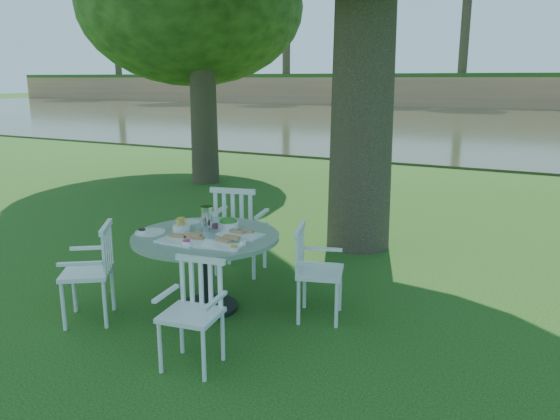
{
  "coord_description": "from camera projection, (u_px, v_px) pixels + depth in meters",
  "views": [
    {
      "loc": [
        2.41,
        -4.47,
        2.12
      ],
      "look_at": [
        0.0,
        0.2,
        0.85
      ],
      "focal_mm": 35.0,
      "sensor_mm": 36.0,
      "label": 1
    }
  ],
  "objects": [
    {
      "name": "ground",
      "position": [
        271.0,
        297.0,
        5.43
      ],
      "size": [
        140.0,
        140.0,
        0.0
      ],
      "primitive_type": "plane",
      "color": "#133A0C",
      "rests_on": "ground"
    },
    {
      "name": "chair_nw",
      "position": [
        237.0,
        224.0,
        5.93
      ],
      "size": [
        0.58,
        0.56,
        0.99
      ],
      "rotation": [
        0.0,
        0.0,
        -2.94
      ],
      "color": "white",
      "rests_on": "ground"
    },
    {
      "name": "chair_sw",
      "position": [
        96.0,
        265.0,
        4.82
      ],
      "size": [
        0.59,
        0.6,
        0.88
      ],
      "rotation": [
        0.0,
        0.0,
        -0.97
      ],
      "color": "white",
      "rests_on": "ground"
    },
    {
      "name": "chair_se",
      "position": [
        196.0,
        303.0,
        4.09
      ],
      "size": [
        0.46,
        0.44,
        0.81
      ],
      "rotation": [
        0.0,
        0.0,
        0.14
      ],
      "color": "white",
      "rests_on": "ground"
    },
    {
      "name": "river",
      "position": [
        505.0,
        125.0,
        25.29
      ],
      "size": [
        100.0,
        28.0,
        0.12
      ],
      "primitive_type": "cube",
      "color": "#32351F",
      "rests_on": "ground"
    },
    {
      "name": "table",
      "position": [
        206.0,
        250.0,
        5.02
      ],
      "size": [
        1.35,
        1.35,
        0.73
      ],
      "color": "black",
      "rests_on": "ground"
    },
    {
      "name": "chair_ne",
      "position": [
        311.0,
        265.0,
        4.87
      ],
      "size": [
        0.5,
        0.52,
        0.84
      ],
      "rotation": [
        0.0,
        0.0,
        -4.42
      ],
      "color": "white",
      "rests_on": "ground"
    },
    {
      "name": "far_bank",
      "position": [
        545.0,
        5.0,
        39.11
      ],
      "size": [
        100.0,
        18.0,
        15.2
      ],
      "color": "#A4714C",
      "rests_on": "ground"
    },
    {
      "name": "tableware",
      "position": [
        204.0,
        229.0,
        5.02
      ],
      "size": [
        1.15,
        0.81,
        0.23
      ],
      "color": "white",
      "rests_on": "table"
    }
  ]
}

